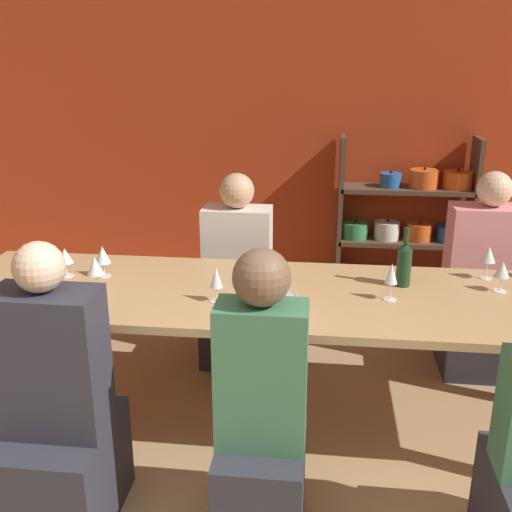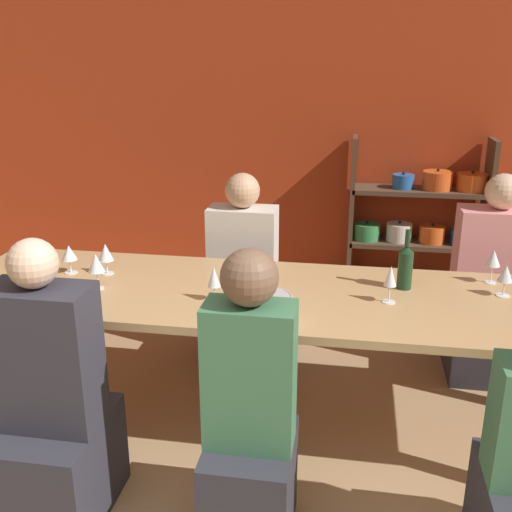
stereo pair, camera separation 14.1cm
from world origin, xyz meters
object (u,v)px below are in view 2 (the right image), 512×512
Objects in this scene: wine_glass_red_c at (51,259)px; wine_glass_red_d at (390,277)px; mixing_bowl at (264,306)px; person_far_a at (243,291)px; dining_table at (253,305)px; person_far_b at (489,303)px; wine_glass_empty_a at (96,264)px; shelf_unit at (418,232)px; cell_phone at (65,292)px; wine_glass_red_a at (493,259)px; wine_glass_red_e at (106,253)px; wine_glass_red_b at (506,275)px; person_near_a at (250,436)px; person_near_c at (53,421)px; wine_bottle_green at (405,266)px; wine_glass_white_b at (214,278)px; wine_glass_white_c at (69,254)px.

wine_glass_red_d is at bearing -0.48° from wine_glass_red_c.
person_far_a is (-0.30, 1.08, -0.38)m from mixing_bowl.
dining_table is 0.84m from person_far_a.
person_far_b reaches higher than dining_table.
shelf_unit is at bearing 49.87° from wine_glass_empty_a.
shelf_unit reaches higher than cell_phone.
wine_glass_red_a is at bearing -83.04° from shelf_unit.
person_far_b reaches higher than wine_glass_red_e.
wine_glass_red_e is at bearing -133.88° from shelf_unit.
wine_glass_empty_a reaches higher than wine_glass_red_b.
wine_glass_red_e is at bearing 136.49° from person_near_a.
wine_glass_red_c reaches higher than mixing_bowl.
person_near_c is (-0.83, 0.00, -0.02)m from person_near_a.
wine_glass_red_c is at bearing -171.58° from wine_glass_red_a.
wine_glass_red_e is 0.13× the size of person_near_a.
shelf_unit is at bearing 63.62° from dining_table.
person_near_a reaches higher than wine_bottle_green.
wine_bottle_green is 1.78× the size of wine_glass_white_b.
shelf_unit is 2.07m from wine_glass_red_d.
person_near_a is at bearing -37.41° from wine_glass_white_c.
wine_glass_white_c is (-1.11, 0.40, 0.05)m from mixing_bowl.
person_far_a reaches higher than wine_glass_red_b.
shelf_unit is 1.21m from person_far_b.
wine_glass_white_c is at bearing 175.69° from wine_glass_red_d.
wine_bottle_green reaches higher than wine_glass_empty_a.
wine_glass_red_b is at bearing 6.84° from wine_glass_empty_a.
shelf_unit reaches higher than person_far_a.
wine_glass_red_a is 0.15× the size of person_far_a.
person_far_b is (2.37, 0.84, -0.44)m from wine_glass_red_c.
wine_glass_white_c is at bearing 164.07° from wine_glass_white_b.
person_far_b reaches higher than wine_bottle_green.
person_far_a reaches higher than dining_table.
wine_glass_white_b is (-1.35, -0.46, -0.02)m from wine_glass_red_a.
dining_table is at bearing -165.21° from wine_glass_red_a.
wine_glass_white_c is 1.01m from person_near_c.
shelf_unit is 1.03× the size of person_near_a.
wine_glass_red_c is at bearing -135.49° from shelf_unit.
wine_glass_white_b is 0.14× the size of person_far_a.
wine_glass_empty_a is (-1.51, -0.26, 0.01)m from wine_bottle_green.
wine_bottle_green is (0.64, 0.47, 0.06)m from mixing_bowl.
wine_glass_white_b is at bearing 48.65° from person_near_c.
wine_glass_red_e is (0.20, 0.02, 0.01)m from wine_glass_white_c.
dining_table is 0.35m from mixing_bowl.
mixing_bowl is 1.19m from person_far_a.
mixing_bowl is 1.70m from person_far_b.
person_near_a is 1.03× the size of person_far_a.
mixing_bowl is at bearing 92.04° from person_near_a.
wine_glass_red_c is 0.13× the size of person_far_b.
wine_bottle_green is 0.25× the size of person_near_a.
wine_glass_red_c is 1.03× the size of wine_glass_white_c.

